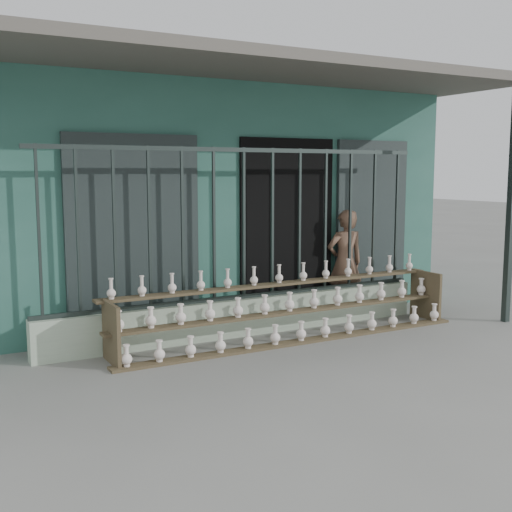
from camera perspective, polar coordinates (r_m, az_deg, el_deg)
ground at (r=6.77m, az=4.13°, el=-9.40°), size 60.00×60.00×0.00m
workshop_building at (r=10.30m, az=-8.69°, el=5.51°), size 7.40×6.60×3.21m
parapet_wall at (r=7.80m, az=-1.06°, el=-5.40°), size 5.00×0.20×0.45m
security_fence at (r=7.63m, az=-1.08°, el=2.86°), size 5.00×0.04×1.80m
shelf_rack at (r=7.61m, az=3.07°, el=-4.67°), size 4.50×0.68×0.85m
elderly_woman at (r=8.86m, az=7.91°, el=-0.60°), size 0.57×0.42×1.45m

